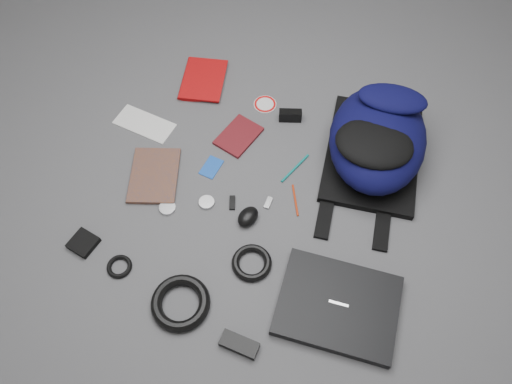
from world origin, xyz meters
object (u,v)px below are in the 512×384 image
(compact_camera, at_px, (290,116))
(mouse, at_px, (248,217))
(backpack, at_px, (378,138))
(laptop, at_px, (338,305))
(textbook_red, at_px, (183,78))
(dvd_case, at_px, (239,136))
(power_brick, at_px, (239,344))
(pouch, at_px, (83,243))
(comic_book, at_px, (131,175))

(compact_camera, xyz_separation_m, mouse, (-0.01, -0.47, -0.00))
(backpack, bearing_deg, laptop, -93.91)
(textbook_red, bearing_deg, dvd_case, -44.26)
(power_brick, height_order, pouch, power_brick)
(compact_camera, bearing_deg, mouse, -108.05)
(pouch, bearing_deg, compact_camera, 56.01)
(comic_book, distance_m, compact_camera, 0.64)
(laptop, height_order, power_brick, laptop)
(comic_book, xyz_separation_m, pouch, (-0.03, -0.29, 0.00))
(compact_camera, height_order, mouse, compact_camera)
(dvd_case, bearing_deg, power_brick, -53.17)
(backpack, bearing_deg, pouch, -147.08)
(comic_book, distance_m, pouch, 0.30)
(dvd_case, height_order, power_brick, power_brick)
(comic_book, bearing_deg, dvd_case, 26.19)
(backpack, distance_m, power_brick, 0.85)
(backpack, bearing_deg, textbook_red, 165.53)
(backpack, bearing_deg, comic_book, -160.97)
(dvd_case, relative_size, mouse, 2.00)
(textbook_red, height_order, comic_book, textbook_red)
(compact_camera, relative_size, mouse, 1.03)
(textbook_red, xyz_separation_m, mouse, (0.47, -0.52, 0.01))
(mouse, bearing_deg, laptop, -11.19)
(power_brick, bearing_deg, mouse, 109.83)
(compact_camera, relative_size, pouch, 1.06)
(backpack, relative_size, dvd_case, 3.11)
(backpack, relative_size, laptop, 1.44)
(backpack, distance_m, laptop, 0.61)
(backpack, distance_m, mouse, 0.53)
(mouse, bearing_deg, backpack, 67.10)
(power_brick, relative_size, pouch, 1.41)
(backpack, relative_size, power_brick, 4.54)
(laptop, relative_size, power_brick, 3.15)
(laptop, xyz_separation_m, textbook_red, (-0.83, 0.73, -0.01))
(textbook_red, relative_size, comic_book, 0.98)
(laptop, distance_m, power_brick, 0.32)
(dvd_case, bearing_deg, backpack, 25.59)
(textbook_red, bearing_deg, pouch, -103.07)
(comic_book, bearing_deg, pouch, -113.10)
(laptop, distance_m, pouch, 0.85)
(dvd_case, distance_m, pouch, 0.68)
(mouse, relative_size, power_brick, 0.73)
(laptop, xyz_separation_m, comic_book, (-0.82, 0.23, -0.01))
(pouch, bearing_deg, mouse, 28.58)
(textbook_red, bearing_deg, compact_camera, -18.48)
(mouse, bearing_deg, comic_book, -165.97)
(textbook_red, distance_m, pouch, 0.79)
(backpack, xyz_separation_m, laptop, (0.02, -0.60, -0.09))
(textbook_red, xyz_separation_m, pouch, (-0.02, -0.79, -0.00))
(textbook_red, height_order, mouse, mouse)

